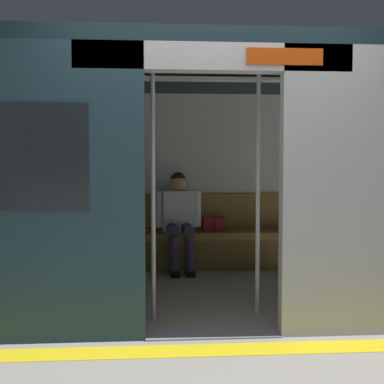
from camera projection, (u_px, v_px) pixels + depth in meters
name	position (u px, v px, depth m)	size (l,w,h in m)	color
ground_plane	(213.00, 336.00, 3.86)	(60.00, 60.00, 0.00)	gray
platform_edge_strip	(218.00, 350.00, 3.56)	(8.00, 0.24, 0.01)	yellow
train_car	(191.00, 139.00, 5.06)	(6.40, 2.94, 2.30)	#ADAFB5
bench_seat	(190.00, 240.00, 6.25)	(2.73, 0.44, 0.46)	olive
person_seated	(179.00, 214.00, 6.17)	(0.55, 0.69, 1.19)	silver
handbag	(213.00, 224.00, 6.31)	(0.26, 0.15, 0.17)	maroon
book	(144.00, 230.00, 6.29)	(0.15, 0.22, 0.03)	#B22D2D
grab_pole_door	(153.00, 191.00, 4.17)	(0.04, 0.04, 2.16)	silver
grab_pole_far	(258.00, 190.00, 4.37)	(0.04, 0.04, 2.16)	silver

